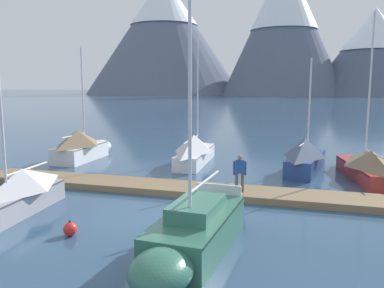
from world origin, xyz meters
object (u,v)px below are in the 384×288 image
person_on_dock (240,171)px  mooring_buoy_channel_marker (70,229)px  sailboat_second_berth (14,194)px  sailboat_mid_dock_port (196,149)px  sailboat_outer_slip (367,165)px  sailboat_far_berth (306,155)px  sailboat_nearest_berth (83,145)px  sailboat_mid_dock_starboard (192,235)px

person_on_dock → mooring_buoy_channel_marker: person_on_dock is taller
sailboat_second_berth → mooring_buoy_channel_marker: bearing=-25.5°
sailboat_mid_dock_port → sailboat_outer_slip: bearing=-13.5°
sailboat_second_berth → sailboat_far_berth: bearing=41.5°
sailboat_nearest_berth → person_on_dock: (11.22, -7.22, 0.31)m
sailboat_nearest_berth → sailboat_mid_dock_port: bearing=1.8°
sailboat_nearest_berth → sailboat_mid_dock_port: 7.76m
sailboat_nearest_berth → person_on_dock: bearing=-32.8°
sailboat_outer_slip → mooring_buoy_channel_marker: size_ratio=16.23×
sailboat_second_berth → sailboat_outer_slip: size_ratio=1.01×
sailboat_second_berth → sailboat_outer_slip: bearing=31.8°
sailboat_nearest_berth → sailboat_far_berth: size_ratio=1.14×
sailboat_outer_slip → person_on_dock: (-6.36, -5.11, 0.48)m
sailboat_second_berth → mooring_buoy_channel_marker: (3.18, -1.52, -0.60)m
sailboat_nearest_berth → sailboat_second_berth: (2.86, -11.24, -0.13)m
sailboat_mid_dock_starboard → mooring_buoy_channel_marker: bearing=171.0°
sailboat_nearest_berth → sailboat_mid_dock_starboard: 16.97m
sailboat_far_berth → mooring_buoy_channel_marker: size_ratio=12.08×
sailboat_nearest_berth → sailboat_second_berth: sailboat_second_berth is taller
sailboat_mid_dock_starboard → person_on_dock: 6.31m
sailboat_mid_dock_port → person_on_dock: sailboat_mid_dock_port is taller
sailboat_second_berth → sailboat_mid_dock_starboard: sailboat_second_berth is taller
sailboat_nearest_berth → mooring_buoy_channel_marker: sailboat_nearest_berth is taller
person_on_dock → sailboat_mid_dock_port: bearing=114.9°
sailboat_mid_dock_port → sailboat_outer_slip: (9.83, -2.35, -0.13)m
sailboat_nearest_berth → sailboat_far_berth: bearing=-3.5°
sailboat_nearest_berth → sailboat_second_berth: 11.60m
sailboat_far_berth → mooring_buoy_channel_marker: sailboat_far_berth is taller
mooring_buoy_channel_marker → sailboat_mid_dock_starboard: bearing=-9.0°
sailboat_second_berth → person_on_dock: 9.29m
sailboat_second_berth → sailboat_far_berth: sailboat_second_berth is taller
sailboat_second_berth → person_on_dock: sailboat_second_berth is taller
sailboat_nearest_berth → person_on_dock: 13.35m
sailboat_outer_slip → person_on_dock: 8.18m
sailboat_mid_dock_port → person_on_dock: (3.47, -7.47, 0.35)m
sailboat_nearest_berth → sailboat_far_berth: sailboat_nearest_berth is taller
sailboat_far_berth → mooring_buoy_channel_marker: bearing=-125.6°
sailboat_mid_dock_starboard → sailboat_far_berth: size_ratio=1.19×
sailboat_second_berth → mooring_buoy_channel_marker: 3.58m
sailboat_mid_dock_starboard → person_on_dock: sailboat_mid_dock_starboard is taller
sailboat_far_berth → sailboat_second_berth: bearing=-138.5°
person_on_dock → sailboat_far_berth: bearing=62.3°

